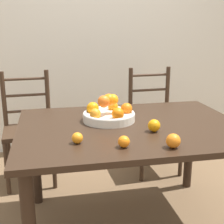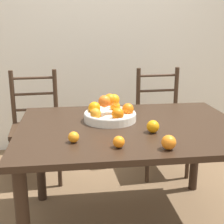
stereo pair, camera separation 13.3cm
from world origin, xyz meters
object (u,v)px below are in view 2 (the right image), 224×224
Objects in this scene: orange_loose_3 at (169,142)px; chair_right at (161,124)px; fruit_bowl at (110,113)px; orange_loose_2 at (153,126)px; chair_left at (36,129)px; orange_loose_1 at (74,137)px; orange_loose_0 at (119,142)px.

orange_loose_3 is 0.08× the size of chair_right.
fruit_bowl is 4.55× the size of orange_loose_3.
fruit_bowl is 0.36× the size of chair_right.
orange_loose_2 is at bearing 92.90° from orange_loose_3.
fruit_bowl is 0.35m from orange_loose_2.
chair_right reaches higher than orange_loose_2.
fruit_bowl is 0.99m from chair_right.
orange_loose_2 is 0.08× the size of chair_right.
chair_left reaches higher than orange_loose_3.
orange_loose_1 is 1.20m from chair_left.
orange_loose_0 is at bearing -24.33° from orange_loose_1.
chair_right is at bearing -3.87° from chair_left.
chair_right is (0.59, 1.21, -0.31)m from orange_loose_0.
fruit_bowl is at bearing 129.56° from orange_loose_2.
chair_left reaches higher than fruit_bowl.
fruit_bowl is at bearing 88.49° from orange_loose_0.
orange_loose_2 is 0.99× the size of orange_loose_3.
fruit_bowl is 0.36× the size of chair_left.
orange_loose_1 is at bearing 161.36° from orange_loose_3.
chair_left reaches higher than orange_loose_1.
chair_right is (0.34, 1.27, -0.31)m from orange_loose_3.
fruit_bowl reaches higher than orange_loose_2.
chair_left reaches higher than orange_loose_0.
fruit_bowl is 5.55× the size of orange_loose_0.
orange_loose_3 reaches higher than orange_loose_2.
chair_right is (0.57, 0.74, -0.33)m from fruit_bowl.
fruit_bowl reaches higher than orange_loose_0.
orange_loose_3 is 1.35m from chair_right.
chair_right is at bearing 75.09° from orange_loose_3.
fruit_bowl is at bearing -55.70° from chair_left.
orange_loose_2 reaches higher than orange_loose_1.
orange_loose_0 is at bearing -91.51° from fruit_bowl.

